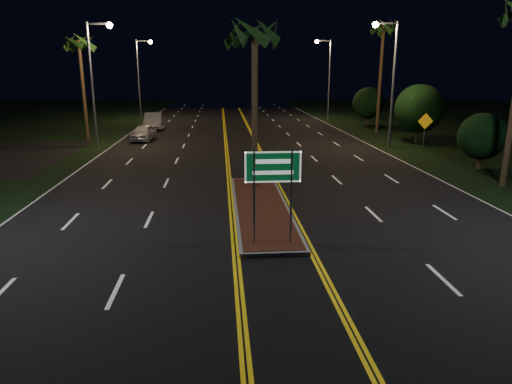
{
  "coord_description": "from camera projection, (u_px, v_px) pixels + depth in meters",
  "views": [
    {
      "loc": [
        -1.63,
        -11.25,
        5.67
      ],
      "look_at": [
        -0.54,
        2.75,
        1.9
      ],
      "focal_mm": 32.0,
      "sensor_mm": 36.0,
      "label": 1
    }
  ],
  "objects": [
    {
      "name": "shrub_far",
      "position": [
        368.0,
        103.0,
        47.52
      ],
      "size": [
        3.24,
        3.24,
        3.96
      ],
      "color": "#382819",
      "rests_on": "ground"
    },
    {
      "name": "streetlight_left_mid",
      "position": [
        96.0,
        70.0,
        33.28
      ],
      "size": [
        1.91,
        0.44,
        9.0
      ],
      "color": "gray",
      "rests_on": "ground"
    },
    {
      "name": "streetlight_left_far",
      "position": [
        141.0,
        70.0,
        52.53
      ],
      "size": [
        1.91,
        0.44,
        9.0
      ],
      "color": "gray",
      "rests_on": "ground"
    },
    {
      "name": "car_far",
      "position": [
        153.0,
        119.0,
        45.3
      ],
      "size": [
        2.79,
        5.6,
        1.8
      ],
      "primitive_type": "imported",
      "rotation": [
        0.0,
        0.0,
        0.09
      ],
      "color": "#B0B4BA",
      "rests_on": "ground"
    },
    {
      "name": "shrub_mid",
      "position": [
        419.0,
        109.0,
        35.88
      ],
      "size": [
        3.78,
        3.78,
        4.62
      ],
      "color": "#382819",
      "rests_on": "ground"
    },
    {
      "name": "car_near",
      "position": [
        143.0,
        131.0,
        37.62
      ],
      "size": [
        2.44,
        4.76,
        1.53
      ],
      "primitive_type": "imported",
      "rotation": [
        0.0,
        0.0,
        -0.11
      ],
      "color": "#B7B6BC",
      "rests_on": "ground"
    },
    {
      "name": "median_island",
      "position": [
        261.0,
        207.0,
        19.15
      ],
      "size": [
        2.25,
        10.25,
        0.17
      ],
      "color": "gray",
      "rests_on": "ground"
    },
    {
      "name": "palm_right_far",
      "position": [
        384.0,
        29.0,
        39.91
      ],
      "size": [
        2.4,
        2.4,
        10.3
      ],
      "color": "#382819",
      "rests_on": "ground"
    },
    {
      "name": "streetlight_right_far",
      "position": [
        326.0,
        70.0,
        52.2
      ],
      "size": [
        1.91,
        0.44,
        9.0
      ],
      "color": "gray",
      "rests_on": "ground"
    },
    {
      "name": "highway_sign",
      "position": [
        273.0,
        176.0,
        14.5
      ],
      "size": [
        1.8,
        0.08,
        3.2
      ],
      "color": "gray",
      "rests_on": "ground"
    },
    {
      "name": "palm_left_far",
      "position": [
        79.0,
        43.0,
        36.42
      ],
      "size": [
        2.4,
        2.4,
        8.8
      ],
      "color": "#382819",
      "rests_on": "ground"
    },
    {
      "name": "warning_sign",
      "position": [
        425.0,
        126.0,
        32.67
      ],
      "size": [
        1.13,
        0.08,
        2.69
      ],
      "rotation": [
        0.0,
        0.0,
        0.01
      ],
      "color": "gray",
      "rests_on": "ground"
    },
    {
      "name": "palm_median",
      "position": [
        255.0,
        33.0,
        20.65
      ],
      "size": [
        2.4,
        2.4,
        8.3
      ],
      "color": "#382819",
      "rests_on": "ground"
    },
    {
      "name": "streetlight_right_mid",
      "position": [
        389.0,
        70.0,
        32.94
      ],
      "size": [
        1.91,
        0.44,
        9.0
      ],
      "color": "gray",
      "rests_on": "ground"
    },
    {
      "name": "ground",
      "position": [
        284.0,
        285.0,
        12.43
      ],
      "size": [
        120.0,
        120.0,
        0.0
      ],
      "primitive_type": "plane",
      "color": "black",
      "rests_on": "ground"
    },
    {
      "name": "shrub_near",
      "position": [
        482.0,
        136.0,
        26.42
      ],
      "size": [
        2.7,
        2.7,
        3.3
      ],
      "color": "#382819",
      "rests_on": "ground"
    }
  ]
}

